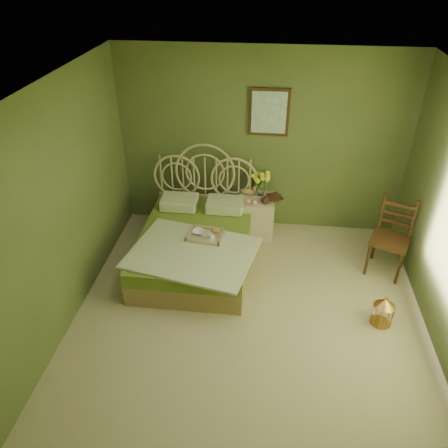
# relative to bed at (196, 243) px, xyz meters

# --- Properties ---
(floor) EXTENTS (4.50, 4.50, 0.00)m
(floor) POSITION_rel_bed_xyz_m (0.78, -1.19, -0.29)
(floor) COLOR #C1B38B
(floor) RESTS_ON ground
(ceiling) EXTENTS (4.50, 4.50, 0.00)m
(ceiling) POSITION_rel_bed_xyz_m (0.78, -1.19, 2.31)
(ceiling) COLOR silver
(ceiling) RESTS_ON wall_back
(wall_back) EXTENTS (4.00, 0.00, 4.00)m
(wall_back) POSITION_rel_bed_xyz_m (0.78, 1.06, 1.01)
(wall_back) COLOR #5E6B38
(wall_back) RESTS_ON floor
(wall_left) EXTENTS (0.00, 4.50, 4.50)m
(wall_left) POSITION_rel_bed_xyz_m (-1.22, -1.19, 1.01)
(wall_left) COLOR #5E6B38
(wall_left) RESTS_ON floor
(wall_art) EXTENTS (0.54, 0.04, 0.64)m
(wall_art) POSITION_rel_bed_xyz_m (0.86, 1.03, 1.46)
(wall_art) COLOR #321E0D
(wall_art) RESTS_ON wall_back
(bed) EXTENTS (1.66, 2.11, 1.30)m
(bed) POSITION_rel_bed_xyz_m (0.00, 0.00, 0.00)
(bed) COLOR #A78553
(bed) RESTS_ON floor
(nightstand) EXTENTS (0.51, 0.51, 0.99)m
(nightstand) POSITION_rel_bed_xyz_m (0.76, 0.80, 0.07)
(nightstand) COLOR beige
(nightstand) RESTS_ON floor
(chair) EXTENTS (0.59, 0.59, 1.02)m
(chair) POSITION_rel_bed_xyz_m (2.48, 0.15, 0.28)
(chair) COLOR #321E0D
(chair) RESTS_ON floor
(birdcage) EXTENTS (0.23, 0.23, 0.35)m
(birdcage) POSITION_rel_bed_xyz_m (2.27, -0.91, -0.12)
(birdcage) COLOR #C6873F
(birdcage) RESTS_ON floor
(book_lower) EXTENTS (0.26, 0.29, 0.02)m
(book_lower) POSITION_rel_bed_xyz_m (0.94, 0.81, 0.29)
(book_lower) COLOR #381E0F
(book_lower) RESTS_ON nightstand
(book_upper) EXTENTS (0.18, 0.23, 0.02)m
(book_upper) POSITION_rel_bed_xyz_m (0.94, 0.81, 0.31)
(book_upper) COLOR #472819
(book_upper) RESTS_ON nightstand
(cereal_bowl) EXTENTS (0.18, 0.18, 0.04)m
(cereal_bowl) POSITION_rel_bed_xyz_m (0.06, -0.09, 0.24)
(cereal_bowl) COLOR white
(cereal_bowl) RESTS_ON bed
(coffee_cup) EXTENTS (0.10, 0.10, 0.07)m
(coffee_cup) POSITION_rel_bed_xyz_m (0.24, -0.20, 0.25)
(coffee_cup) COLOR white
(coffee_cup) RESTS_ON bed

